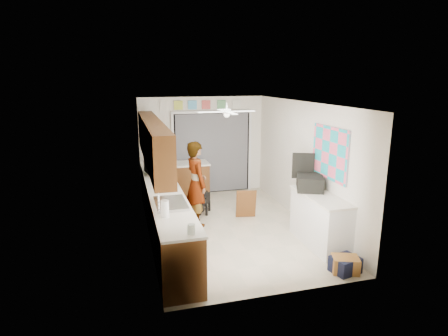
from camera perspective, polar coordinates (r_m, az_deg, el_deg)
floor at (r=7.70m, az=0.80°, el=-9.03°), size 5.00×5.00×0.00m
ceiling at (r=7.12m, az=0.86°, el=9.87°), size 5.00×5.00×0.00m
wall_back at (r=9.69m, az=-3.29°, el=3.40°), size 3.20×0.00×3.20m
wall_front at (r=5.06m, az=8.77°, el=-6.37°), size 3.20×0.00×3.20m
wall_left at (r=7.05m, az=-11.77°, el=-0.76°), size 0.00×5.00×5.00m
wall_right at (r=7.90m, az=12.05°, el=0.77°), size 0.00×5.00×5.00m
left_base_cabinets at (r=7.31m, az=-9.10°, el=-6.70°), size 0.60×4.80×0.90m
left_countertop at (r=7.16m, az=-9.16°, el=-3.16°), size 0.62×4.80×0.04m
upper_cabinets at (r=7.14m, az=-10.81°, el=3.99°), size 0.32×4.00×0.80m
sink_basin at (r=6.20m, az=-8.14°, el=-5.44°), size 0.50×0.76×0.06m
faucet at (r=6.15m, az=-9.93°, el=-4.73°), size 0.03×0.03×0.22m
peninsula_base at (r=9.30m, az=-5.59°, el=-2.15°), size 1.00×0.60×0.90m
peninsula_top at (r=9.18m, az=-5.66°, el=0.68°), size 1.04×0.64×0.04m
back_opening_recess at (r=9.75m, az=-1.80°, el=2.28°), size 2.00×0.06×2.10m
curtain_panel at (r=9.71m, az=-1.75°, el=2.24°), size 1.90×0.03×2.05m
door_trim_left at (r=9.54m, az=-7.73°, el=1.91°), size 0.06×0.04×2.10m
door_trim_right at (r=10.01m, az=3.93°, el=2.55°), size 0.06×0.04×2.10m
door_trim_head at (r=9.57m, az=-1.81°, el=8.54°), size 2.10×0.04×0.06m
header_frame_0 at (r=9.42m, az=-6.96°, el=9.47°), size 0.22×0.02×0.22m
header_frame_1 at (r=9.48m, az=-4.84°, el=9.55°), size 0.22×0.02×0.22m
header_frame_2 at (r=9.55m, az=-2.74°, el=9.61°), size 0.22×0.02×0.22m
header_frame_3 at (r=9.64m, az=-0.39°, el=9.66°), size 0.22×0.02×0.22m
header_frame_4 at (r=9.76m, az=1.91°, el=9.70°), size 0.22×0.02×0.22m
route66_sign at (r=9.38m, az=-9.10°, el=9.38°), size 0.22×0.02×0.26m
right_counter_base at (r=7.01m, az=14.39°, el=-7.87°), size 0.50×1.40×0.90m
right_counter_top at (r=6.85m, az=14.55°, el=-4.22°), size 0.54×1.44×0.04m
abstract_painting at (r=6.95m, az=15.82°, el=2.19°), size 0.03×1.15×0.95m
ceiling_fan at (r=7.33m, az=0.42°, el=8.57°), size 1.14×1.14×0.24m
microwave at (r=8.21m, az=-10.27°, el=0.30°), size 0.50×0.66×0.33m
jar_a at (r=5.04m, az=-4.98°, el=-9.27°), size 0.11×0.11×0.14m
jar_b at (r=5.04m, az=-5.17°, el=-9.38°), size 0.09×0.09×0.12m
paper_towel_roll at (r=5.65m, az=-8.99°, el=-6.16°), size 0.15×0.15×0.26m
suitcase at (r=7.12m, az=12.93°, el=-2.15°), size 0.68×0.76×0.27m
suitcase_rim at (r=7.15m, az=12.88°, el=-3.00°), size 0.64×0.71×0.02m
suitcase_lid at (r=7.31m, az=11.97°, el=0.33°), size 0.40×0.20×0.50m
cardboard_box at (r=6.32m, az=17.97°, el=-13.81°), size 0.48×0.42×0.25m
navy_crate at (r=6.32m, az=17.97°, el=-13.82°), size 0.48×0.43×0.25m
cabinet_door_panel at (r=8.09m, az=3.38°, el=-5.47°), size 0.45×0.24×0.64m
man at (r=7.61m, az=-4.24°, el=-2.40°), size 0.53×0.70×1.74m
dog at (r=8.41m, az=-2.99°, el=-5.30°), size 0.49×0.67×0.48m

